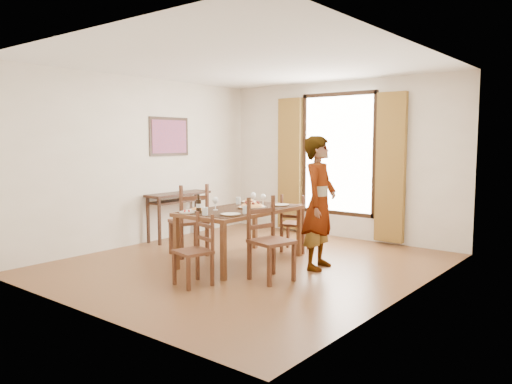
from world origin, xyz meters
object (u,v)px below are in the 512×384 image
Objects in this scene: pasta_platter at (252,205)px; man at (319,203)px; console_table at (179,199)px; dining_table at (241,213)px.

man is at bearing 18.06° from pasta_platter.
console_table is 0.69× the size of man.
pasta_platter reaches higher than dining_table.
dining_table is 4.41× the size of pasta_platter.
man is 0.95m from pasta_platter.
console_table is 2.07m from pasta_platter.
man reaches higher than pasta_platter.
dining_table is at bearing -17.15° from console_table.
pasta_platter is (2.01, -0.48, 0.12)m from console_table.
console_table is 3.00× the size of pasta_platter.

